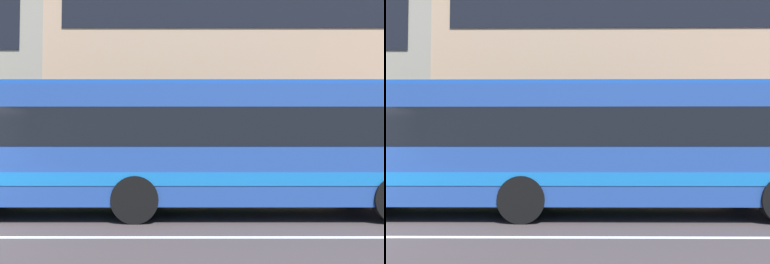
{
  "view_description": "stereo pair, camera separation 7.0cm",
  "coord_description": "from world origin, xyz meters",
  "views": [
    {
      "loc": [
        5.43,
        -6.96,
        1.61
      ],
      "look_at": [
        5.42,
        1.94,
        1.94
      ],
      "focal_mm": 36.49,
      "sensor_mm": 36.0,
      "label": 1
    },
    {
      "loc": [
        5.5,
        -6.96,
        1.61
      ],
      "look_at": [
        5.42,
        1.94,
        1.94
      ],
      "focal_mm": 36.49,
      "sensor_mm": 36.0,
      "label": 2
    }
  ],
  "objects": [
    {
      "name": "apartment_block_right",
      "position": [
        9.09,
        13.18,
        6.76
      ],
      "size": [
        19.61,
        8.61,
        13.51
      ],
      "color": "tan",
      "rests_on": "ground_plane"
    },
    {
      "name": "transit_bus",
      "position": [
        4.96,
        2.41,
        1.69
      ],
      "size": [
        11.56,
        2.6,
        3.06
      ],
      "color": "#254A99",
      "rests_on": "ground_plane"
    }
  ]
}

